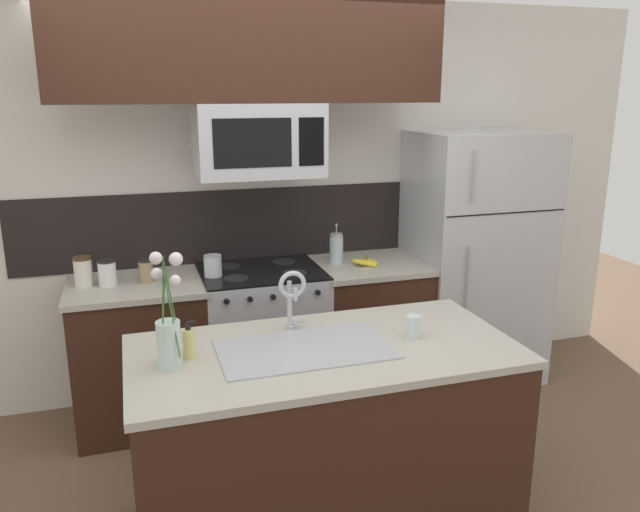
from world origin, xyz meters
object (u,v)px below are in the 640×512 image
object	(u,v)px
storage_jar_squat	(213,267)
dish_soap_bottle	(189,343)
storage_jar_short	(146,271)
storage_jar_tall	(83,271)
sink_faucet	(292,292)
stove_range	(263,338)
storage_jar_medium	(107,273)
banana_bunch	(366,262)
refrigerator	(473,258)
microwave	(258,140)
drinking_glass	(413,326)
french_press	(336,248)
flower_vase	(169,334)

from	to	relation	value
storage_jar_squat	dish_soap_bottle	xyz separation A→B (m)	(-0.26, -1.15, -0.00)
storage_jar_short	dish_soap_bottle	world-z (taller)	dish_soap_bottle
storage_jar_tall	sink_faucet	size ratio (longest dim) A/B	0.58
stove_range	storage_jar_tall	xyz separation A→B (m)	(-1.05, 0.03, 0.54)
stove_range	storage_jar_squat	size ratio (longest dim) A/B	6.49
storage_jar_short	dish_soap_bottle	size ratio (longest dim) A/B	0.85
storage_jar_medium	storage_jar_squat	bearing A→B (deg)	-2.66
stove_range	banana_bunch	world-z (taller)	banana_bunch
refrigerator	storage_jar_medium	world-z (taller)	refrigerator
stove_range	microwave	bearing A→B (deg)	-89.84
refrigerator	storage_jar_short	distance (m)	2.23
storage_jar_short	dish_soap_bottle	xyz separation A→B (m)	(0.13, -1.19, -0.00)
storage_jar_short	drinking_glass	xyz separation A→B (m)	(1.14, -1.27, -0.02)
storage_jar_medium	drinking_glass	distance (m)	1.85
storage_jar_medium	storage_jar_squat	size ratio (longest dim) A/B	1.11
french_press	drinking_glass	distance (m)	1.33
sink_faucet	drinking_glass	world-z (taller)	sink_faucet
refrigerator	dish_soap_bottle	xyz separation A→B (m)	(-2.10, -1.20, 0.10)
storage_jar_medium	dish_soap_bottle	distance (m)	1.23
refrigerator	sink_faucet	bearing A→B (deg)	-146.70
drinking_glass	flower_vase	distance (m)	1.10
storage_jar_short	french_press	distance (m)	1.22
refrigerator	drinking_glass	size ratio (longest dim) A/B	16.16
storage_jar_tall	flower_vase	bearing A→B (deg)	-72.88
microwave	drinking_glass	distance (m)	1.52
refrigerator	microwave	bearing A→B (deg)	-178.47
stove_range	storage_jar_medium	distance (m)	1.06
refrigerator	french_press	bearing A→B (deg)	177.72
microwave	drinking_glass	bearing A→B (deg)	-70.37
stove_range	drinking_glass	size ratio (longest dim) A/B	8.57
sink_faucet	drinking_glass	xyz separation A→B (m)	(0.51, -0.23, -0.14)
refrigerator	storage_jar_medium	distance (m)	2.45
storage_jar_squat	banana_bunch	size ratio (longest dim) A/B	0.75
refrigerator	flower_vase	bearing A→B (deg)	-149.72
storage_jar_squat	storage_jar_tall	bearing A→B (deg)	174.93
storage_jar_short	french_press	bearing A→B (deg)	2.62
refrigerator	storage_jar_short	size ratio (longest dim) A/B	12.54
drinking_glass	microwave	bearing A→B (deg)	109.63
refrigerator	french_press	size ratio (longest dim) A/B	6.56
drinking_glass	flower_vase	size ratio (longest dim) A/B	0.22
banana_bunch	drinking_glass	xyz separation A→B (m)	(-0.24, -1.20, 0.03)
storage_jar_medium	flower_vase	distance (m)	1.28
storage_jar_short	flower_vase	xyz separation A→B (m)	(0.04, -1.26, 0.08)
refrigerator	storage_jar_tall	size ratio (longest dim) A/B	9.94
banana_bunch	dish_soap_bottle	world-z (taller)	dish_soap_bottle
microwave	dish_soap_bottle	size ratio (longest dim) A/B	4.51
stove_range	storage_jar_tall	distance (m)	1.18
banana_bunch	dish_soap_bottle	distance (m)	1.68
french_press	sink_faucet	size ratio (longest dim) A/B	0.87
sink_faucet	dish_soap_bottle	world-z (taller)	sink_faucet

